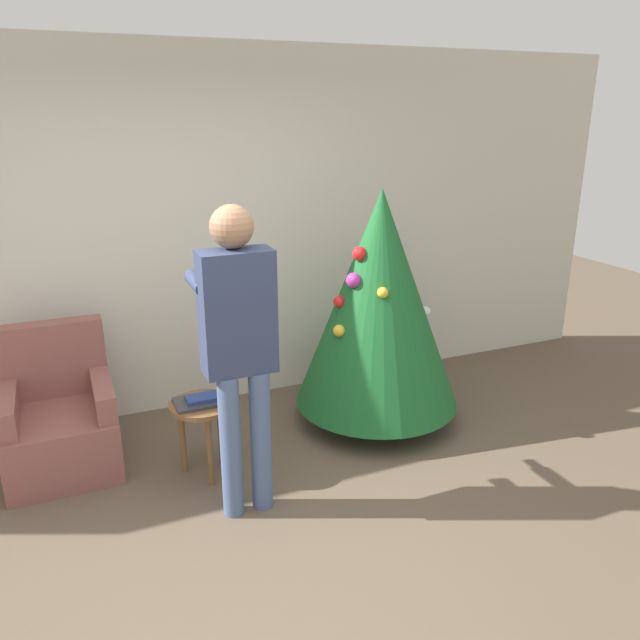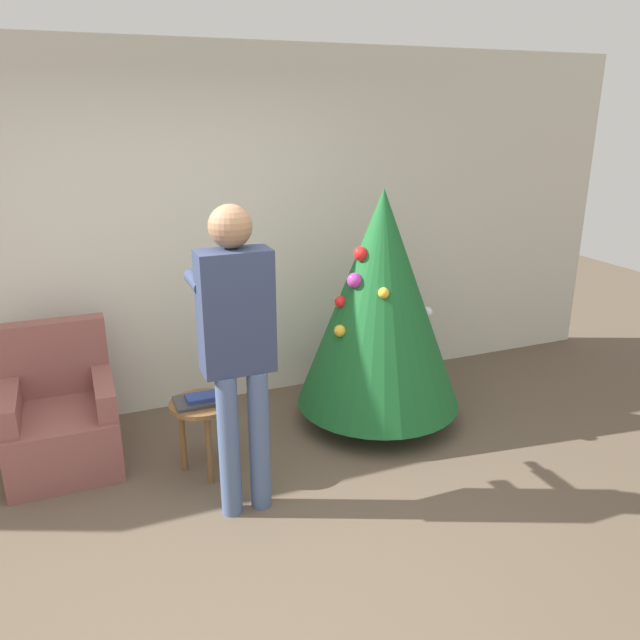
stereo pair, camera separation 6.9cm
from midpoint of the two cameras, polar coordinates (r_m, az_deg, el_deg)
name	(u,v)px [view 2 (the right image)]	position (r m, az deg, el deg)	size (l,w,h in m)	color
ground_plane	(251,594)	(3.32, -5.73, -23.70)	(14.00, 14.00, 0.00)	brown
wall_back	(159,237)	(4.73, -14.09, 7.36)	(8.00, 0.06, 2.70)	beige
christmas_tree	(381,300)	(4.46, 6.00, 1.81)	(1.20, 1.20, 1.74)	brown
armchair	(62,419)	(4.45, -22.14, -8.39)	(0.68, 0.73, 0.91)	brown
person_standing	(237,335)	(3.42, -7.03, -1.41)	(0.42, 0.57, 1.78)	#475B84
side_stool	(203,413)	(4.03, -10.20, -8.40)	(0.41, 0.41, 0.50)	brown
laptop	(202,400)	(3.99, -10.28, -7.23)	(0.33, 0.22, 0.02)	#38383D
book	(202,397)	(3.98, -10.29, -6.95)	(0.19, 0.13, 0.02)	navy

